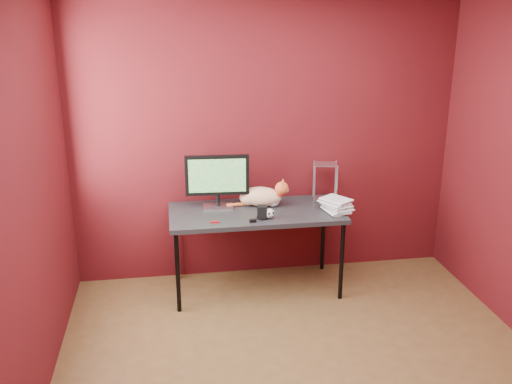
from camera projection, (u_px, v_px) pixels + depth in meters
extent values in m
cube|color=#51371B|center=(308.00, 379.00, 3.92)|extent=(3.50, 3.50, 0.01)
cube|color=#4A0E13|center=(266.00, 139.00, 5.16)|extent=(3.50, 0.02, 2.60)
cube|color=#4A0E13|center=(449.00, 373.00, 1.88)|extent=(3.50, 0.02, 2.60)
cube|color=#4A0E13|center=(17.00, 217.00, 3.26)|extent=(0.02, 3.50, 2.60)
cube|color=black|center=(256.00, 213.00, 4.96)|extent=(1.50, 0.70, 0.04)
cylinder|color=black|center=(178.00, 273.00, 4.69)|extent=(0.04, 0.04, 0.71)
cylinder|color=black|center=(342.00, 261.00, 4.90)|extent=(0.04, 0.04, 0.71)
cylinder|color=black|center=(176.00, 244.00, 5.25)|extent=(0.04, 0.04, 0.71)
cylinder|color=black|center=(323.00, 235.00, 5.46)|extent=(0.04, 0.04, 0.71)
cube|color=#BCBCC1|center=(218.00, 207.00, 5.02)|extent=(0.27, 0.19, 0.02)
cylinder|color=black|center=(218.00, 200.00, 5.00)|extent=(0.04, 0.04, 0.11)
cube|color=black|center=(217.00, 175.00, 4.93)|extent=(0.55, 0.07, 0.36)
cube|color=#134713|center=(217.00, 175.00, 4.93)|extent=(0.49, 0.04, 0.30)
ellipsoid|color=#C06928|center=(261.00, 196.00, 5.05)|extent=(0.41, 0.31, 0.17)
ellipsoid|color=#C06928|center=(249.00, 198.00, 5.08)|extent=(0.22, 0.21, 0.14)
sphere|color=silver|center=(273.00, 200.00, 5.04)|extent=(0.12, 0.12, 0.12)
sphere|color=#CB5927|center=(282.00, 188.00, 4.99)|extent=(0.12, 0.12, 0.12)
cone|color=#CB5927|center=(282.00, 183.00, 4.95)|extent=(0.04, 0.04, 0.05)
cone|color=#CB5927|center=(283.00, 181.00, 5.00)|extent=(0.04, 0.04, 0.05)
cylinder|color=red|center=(280.00, 194.00, 5.01)|extent=(0.09, 0.09, 0.01)
cylinder|color=#CB5927|center=(237.00, 205.00, 5.06)|extent=(0.20, 0.05, 0.03)
ellipsoid|color=silver|center=(269.00, 213.00, 4.76)|extent=(0.09, 0.09, 0.09)
ellipsoid|color=black|center=(268.00, 214.00, 4.72)|extent=(0.02, 0.01, 0.03)
ellipsoid|color=black|center=(272.00, 214.00, 4.73)|extent=(0.02, 0.01, 0.03)
cube|color=black|center=(270.00, 217.00, 4.73)|extent=(0.05, 0.02, 0.00)
cylinder|color=black|center=(262.00, 218.00, 4.77)|extent=(0.10, 0.10, 0.01)
cube|color=black|center=(262.00, 211.00, 4.75)|extent=(0.09, 0.08, 0.10)
imported|color=beige|center=(328.00, 199.00, 4.87)|extent=(0.22, 0.28, 0.25)
imported|color=beige|center=(329.00, 171.00, 4.80)|extent=(0.24, 0.29, 0.25)
imported|color=beige|center=(330.00, 143.00, 4.72)|extent=(0.26, 0.30, 0.25)
imported|color=beige|center=(332.00, 113.00, 4.64)|extent=(0.28, 0.30, 0.25)
imported|color=beige|center=(333.00, 82.00, 4.56)|extent=(0.29, 0.31, 0.25)
cylinder|color=#BCBCC1|center=(317.00, 185.00, 5.09)|extent=(0.01, 0.01, 0.35)
cylinder|color=#BCBCC1|center=(338.00, 184.00, 5.12)|extent=(0.01, 0.01, 0.35)
cylinder|color=#BCBCC1|center=(312.00, 179.00, 5.24)|extent=(0.01, 0.01, 0.35)
cylinder|color=#BCBCC1|center=(333.00, 178.00, 5.27)|extent=(0.01, 0.01, 0.35)
cube|color=#BCBCC1|center=(324.00, 199.00, 5.23)|extent=(0.23, 0.20, 0.01)
cube|color=#BCBCC1|center=(326.00, 164.00, 5.13)|extent=(0.23, 0.20, 0.01)
cube|color=#990B10|center=(215.00, 222.00, 4.68)|extent=(0.07, 0.02, 0.01)
cube|color=black|center=(253.00, 221.00, 4.69)|extent=(0.06, 0.04, 0.03)
cylinder|color=#BCBCC1|center=(271.00, 216.00, 4.81)|extent=(0.05, 0.05, 0.00)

